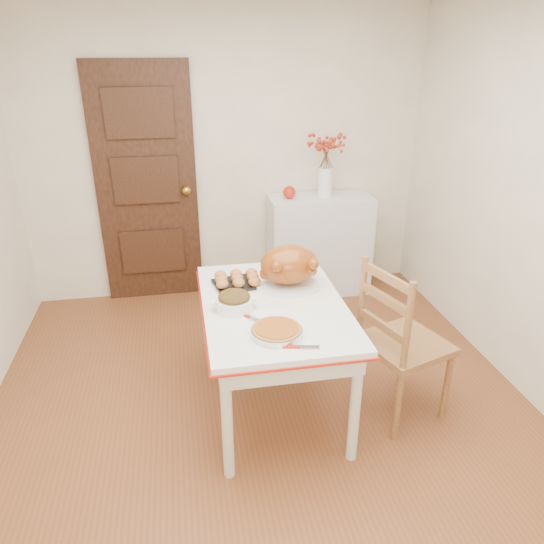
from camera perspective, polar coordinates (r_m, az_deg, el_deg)
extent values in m
cube|color=brown|center=(3.30, -0.59, -16.72)|extent=(3.50, 4.00, 0.00)
cube|color=#EFE5C3|center=(4.56, -5.13, 12.66)|extent=(3.50, 0.00, 2.50)
cube|color=#3E2218|center=(4.57, -13.86, 9.25)|extent=(0.85, 0.06, 2.06)
cube|color=silver|center=(4.73, 5.29, 3.04)|extent=(0.92, 0.41, 0.92)
sphere|color=#B6230D|center=(4.50, 1.96, 8.93)|extent=(0.11, 0.11, 0.11)
cylinder|color=#964915|center=(2.71, 0.53, -6.53)|extent=(0.34, 0.34, 0.06)
cylinder|color=white|center=(3.44, -0.23, 0.97)|extent=(0.08, 0.08, 0.11)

